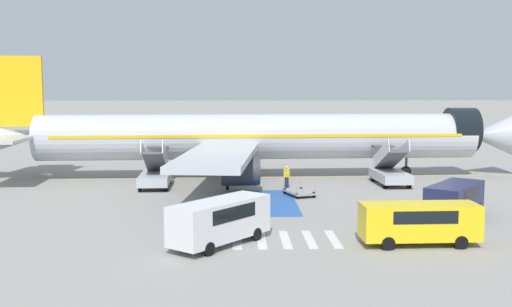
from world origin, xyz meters
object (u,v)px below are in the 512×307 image
at_px(boarding_stairs_forward, 390,173).
at_px(ground_crew_0, 233,172).
at_px(airliner, 251,137).
at_px(boarding_stairs_aft, 155,175).
at_px(fuel_tanker, 193,138).
at_px(service_van_2, 220,218).
at_px(ground_crew_1, 287,175).
at_px(ground_crew_2, 227,176).
at_px(baggage_cart, 299,192).
at_px(service_van_3, 419,220).
at_px(service_van_0, 455,196).

relative_size(boarding_stairs_forward, ground_crew_0, 3.14).
relative_size(airliner, ground_crew_0, 27.32).
bearing_deg(ground_crew_0, boarding_stairs_aft, 48.57).
distance_m(fuel_tanker, service_van_2, 41.10).
height_order(ground_crew_1, ground_crew_2, ground_crew_2).
relative_size(service_van_2, ground_crew_0, 3.23).
bearing_deg(fuel_tanker, boarding_stairs_aft, 176.18).
bearing_deg(ground_crew_0, baggage_cart, 168.39).
height_order(boarding_stairs_aft, ground_crew_0, boarding_stairs_aft).
xyz_separation_m(airliner, service_van_3, (7.53, -21.82, -2.20)).
distance_m(fuel_tanker, ground_crew_0, 23.27).
distance_m(airliner, fuel_tanker, 20.40).
distance_m(airliner, boarding_stairs_forward, 11.72).
bearing_deg(service_van_3, service_van_0, 146.20).
bearing_deg(ground_crew_1, boarding_stairs_aft, -153.44).
distance_m(service_van_2, baggage_cart, 14.00).
xyz_separation_m(baggage_cart, ground_crew_2, (-5.05, 2.51, 0.79)).
bearing_deg(baggage_cart, service_van_3, 89.64).
bearing_deg(fuel_tanker, service_van_2, -175.18).
relative_size(service_van_2, baggage_cart, 1.85).
bearing_deg(boarding_stairs_forward, fuel_tanker, 123.71).
distance_m(airliner, service_van_2, 21.71).
xyz_separation_m(airliner, baggage_cart, (3.16, -8.55, -3.16)).
relative_size(airliner, ground_crew_1, 27.49).
distance_m(boarding_stairs_forward, ground_crew_0, 12.26).
bearing_deg(service_van_2, service_van_0, 64.11).
distance_m(airliner, ground_crew_0, 4.46).
bearing_deg(ground_crew_0, ground_crew_2, 117.93).
bearing_deg(ground_crew_2, service_van_2, 32.66).
height_order(boarding_stairs_aft, service_van_0, boarding_stairs_aft).
bearing_deg(ground_crew_1, service_van_3, -43.63).
bearing_deg(ground_crew_2, ground_crew_0, -155.08).
relative_size(service_van_3, ground_crew_0, 3.33).
bearing_deg(boarding_stairs_aft, service_van_3, -51.10).
relative_size(fuel_tanker, ground_crew_0, 6.00).
height_order(airliner, ground_crew_0, airliner).
distance_m(boarding_stairs_aft, service_van_3, 22.68).
distance_m(service_van_0, baggage_cart, 10.93).
relative_size(boarding_stairs_aft, service_van_3, 0.94).
bearing_deg(ground_crew_1, service_van_0, -18.72).
height_order(service_van_2, baggage_cart, service_van_2).
distance_m(airliner, service_van_3, 23.19).
xyz_separation_m(airliner, fuel_tanker, (-6.18, 19.37, -1.70)).
bearing_deg(boarding_stairs_aft, boarding_stairs_forward, 0.00).
height_order(boarding_stairs_forward, service_van_2, boarding_stairs_forward).
height_order(airliner, fuel_tanker, airliner).
xyz_separation_m(fuel_tanker, service_van_0, (17.78, -34.80, -0.56)).
relative_size(service_van_0, ground_crew_2, 2.85).
distance_m(boarding_stairs_forward, ground_crew_1, 8.25).
distance_m(service_van_3, baggage_cart, 14.01).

